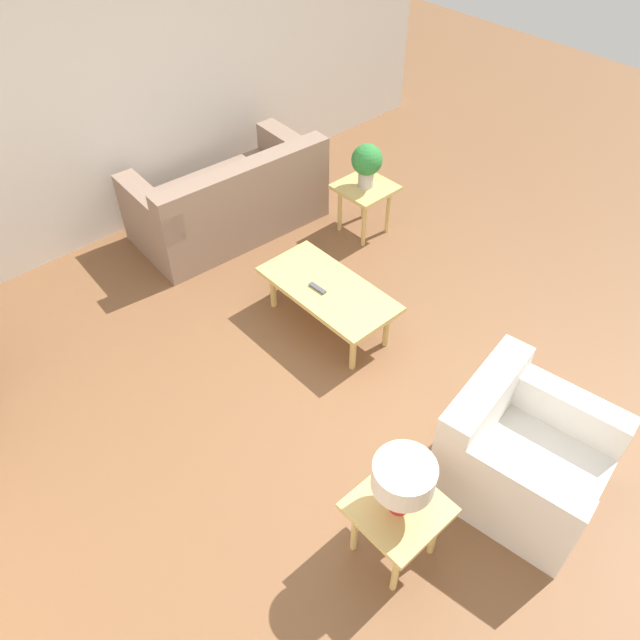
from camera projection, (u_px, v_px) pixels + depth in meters
name	position (u px, v px, depth m)	size (l,w,h in m)	color
ground_plane	(371.00, 384.00, 4.67)	(14.00, 14.00, 0.00)	brown
wall_right	(125.00, 80.00, 5.36)	(0.12, 7.20, 2.70)	silver
sofa	(230.00, 201.00, 5.87)	(1.00, 1.81, 0.83)	gray
armchair	(518.00, 454.00, 3.85)	(1.02, 0.98, 0.79)	silver
coffee_table	(328.00, 292.00, 4.88)	(1.14, 0.55, 0.40)	tan
side_table_plant	(365.00, 194.00, 5.78)	(0.49, 0.49, 0.50)	tan
side_table_lamp	(397.00, 514.00, 3.45)	(0.49, 0.49, 0.50)	tan
potted_plant	(367.00, 162.00, 5.55)	(0.28, 0.28, 0.41)	#B2ADA3
table_lamp	(403.00, 479.00, 3.20)	(0.34, 0.34, 0.39)	red
remote_control	(317.00, 288.00, 4.83)	(0.16, 0.05, 0.02)	#4C4C51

